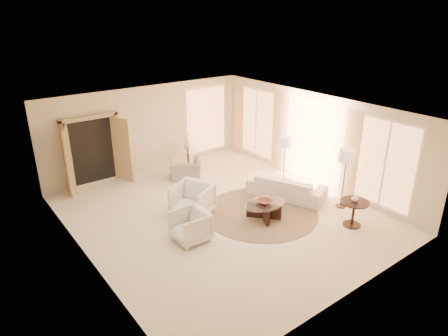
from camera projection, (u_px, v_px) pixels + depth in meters
room at (221, 165)px, 10.05m from camera, size 7.04×8.04×2.83m
windows_right at (310, 140)px, 12.07m from camera, size 0.10×6.40×2.40m
window_back_corner at (207, 120)px, 14.27m from camera, size 1.70×0.10×2.40m
curtains_right at (288, 135)px, 12.73m from camera, size 0.06×5.20×2.60m
french_doors at (94, 152)px, 11.94m from camera, size 1.95×0.66×2.16m
area_rug at (260, 212)px, 10.67m from camera, size 4.00×4.00×0.01m
sofa at (287, 187)px, 11.44m from camera, size 1.64×2.36×0.64m
armchair_left at (192, 199)px, 10.37m from camera, size 1.20×1.22×0.96m
armchair_right at (190, 225)px, 9.28m from camera, size 0.75×0.80×0.81m
accent_chair at (185, 166)px, 12.64m from camera, size 1.14×1.01×0.84m
coffee_table at (264, 209)px, 10.28m from camera, size 1.31×1.31×0.44m
end_table at (354, 209)px, 9.88m from camera, size 0.71×0.71×0.67m
side_table at (188, 155)px, 13.57m from camera, size 0.58×0.58×0.67m
floor_lamp_near at (285, 144)px, 12.01m from camera, size 0.36×0.36×1.49m
floor_lamp_far at (346, 158)px, 10.46m from camera, size 0.40×0.40×1.66m
bowl at (264, 202)px, 10.20m from camera, size 0.40×0.40×0.09m
end_vase at (355, 198)px, 9.77m from camera, size 0.23×0.23×0.19m
side_vase at (188, 144)px, 13.42m from camera, size 0.26×0.26×0.27m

